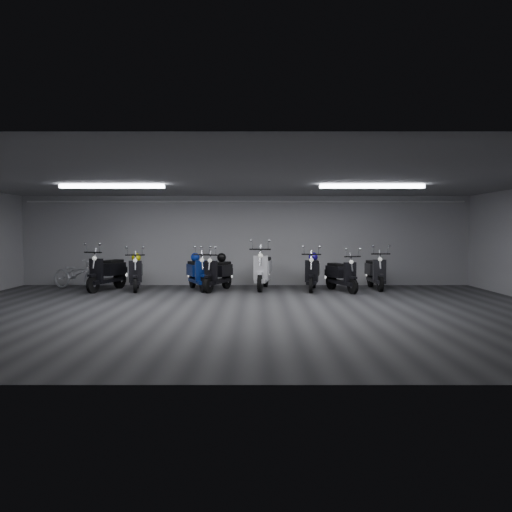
{
  "coord_description": "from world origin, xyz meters",
  "views": [
    {
      "loc": [
        0.33,
        -10.39,
        1.73
      ],
      "look_at": [
        0.32,
        2.5,
        1.05
      ],
      "focal_mm": 34.47,
      "sensor_mm": 36.0,
      "label": 1
    }
  ],
  "objects_px": {
    "scooter_3": "(136,268)",
    "scooter_5": "(218,268)",
    "bicycle": "(77,270)",
    "scooter_4": "(197,268)",
    "helmet_0": "(313,257)",
    "scooter_7": "(313,267)",
    "helmet_2": "(222,258)",
    "scooter_0": "(107,266)",
    "helmet_3": "(195,257)",
    "helmet_1": "(136,257)",
    "scooter_6": "(263,264)",
    "scooter_8": "(342,269)",
    "scooter_9": "(375,267)"
  },
  "relations": [
    {
      "from": "helmet_1",
      "to": "scooter_8",
      "type": "bearing_deg",
      "value": -4.81
    },
    {
      "from": "scooter_3",
      "to": "helmet_0",
      "type": "relative_size",
      "value": 6.57
    },
    {
      "from": "scooter_5",
      "to": "scooter_9",
      "type": "height_order",
      "value": "scooter_9"
    },
    {
      "from": "scooter_3",
      "to": "scooter_5",
      "type": "bearing_deg",
      "value": -12.99
    },
    {
      "from": "helmet_2",
      "to": "helmet_3",
      "type": "distance_m",
      "value": 0.8
    },
    {
      "from": "bicycle",
      "to": "scooter_7",
      "type": "bearing_deg",
      "value": -72.95
    },
    {
      "from": "scooter_6",
      "to": "helmet_1",
      "type": "height_order",
      "value": "scooter_6"
    },
    {
      "from": "scooter_0",
      "to": "scooter_7",
      "type": "relative_size",
      "value": 1.06
    },
    {
      "from": "helmet_0",
      "to": "helmet_3",
      "type": "height_order",
      "value": "helmet_0"
    },
    {
      "from": "scooter_3",
      "to": "helmet_2",
      "type": "distance_m",
      "value": 2.46
    },
    {
      "from": "scooter_4",
      "to": "scooter_5",
      "type": "xyz_separation_m",
      "value": [
        0.6,
        -0.16,
        -0.0
      ]
    },
    {
      "from": "scooter_4",
      "to": "scooter_0",
      "type": "bearing_deg",
      "value": 161.33
    },
    {
      "from": "scooter_3",
      "to": "scooter_4",
      "type": "bearing_deg",
      "value": -8.38
    },
    {
      "from": "scooter_6",
      "to": "helmet_3",
      "type": "distance_m",
      "value": 1.99
    },
    {
      "from": "scooter_8",
      "to": "helmet_2",
      "type": "height_order",
      "value": "scooter_8"
    },
    {
      "from": "bicycle",
      "to": "helmet_1",
      "type": "bearing_deg",
      "value": -76.34
    },
    {
      "from": "helmet_2",
      "to": "helmet_1",
      "type": "bearing_deg",
      "value": 178.28
    },
    {
      "from": "scooter_3",
      "to": "bicycle",
      "type": "relative_size",
      "value": 1.05
    },
    {
      "from": "scooter_3",
      "to": "helmet_0",
      "type": "xyz_separation_m",
      "value": [
        5.1,
        0.28,
        0.3
      ]
    },
    {
      "from": "scooter_0",
      "to": "bicycle",
      "type": "height_order",
      "value": "scooter_0"
    },
    {
      "from": "scooter_8",
      "to": "helmet_1",
      "type": "relative_size",
      "value": 6.44
    },
    {
      "from": "scooter_9",
      "to": "helmet_1",
      "type": "height_order",
      "value": "scooter_9"
    },
    {
      "from": "scooter_5",
      "to": "scooter_8",
      "type": "bearing_deg",
      "value": 18.32
    },
    {
      "from": "scooter_9",
      "to": "helmet_1",
      "type": "xyz_separation_m",
      "value": [
        -6.97,
        -0.06,
        0.28
      ]
    },
    {
      "from": "scooter_4",
      "to": "bicycle",
      "type": "distance_m",
      "value": 3.62
    },
    {
      "from": "scooter_4",
      "to": "scooter_8",
      "type": "distance_m",
      "value": 4.11
    },
    {
      "from": "scooter_7",
      "to": "helmet_1",
      "type": "relative_size",
      "value": 6.75
    },
    {
      "from": "helmet_1",
      "to": "scooter_7",
      "type": "bearing_deg",
      "value": -2.26
    },
    {
      "from": "scooter_6",
      "to": "scooter_7",
      "type": "xyz_separation_m",
      "value": [
        1.42,
        -0.24,
        -0.08
      ]
    },
    {
      "from": "scooter_8",
      "to": "helmet_1",
      "type": "bearing_deg",
      "value": 153.51
    },
    {
      "from": "scooter_5",
      "to": "helmet_2",
      "type": "height_order",
      "value": "scooter_5"
    },
    {
      "from": "scooter_0",
      "to": "scooter_5",
      "type": "relative_size",
      "value": 1.07
    },
    {
      "from": "scooter_0",
      "to": "scooter_9",
      "type": "distance_m",
      "value": 7.76
    },
    {
      "from": "scooter_0",
      "to": "scooter_3",
      "type": "bearing_deg",
      "value": 21.75
    },
    {
      "from": "scooter_4",
      "to": "helmet_0",
      "type": "bearing_deg",
      "value": -18.52
    },
    {
      "from": "scooter_6",
      "to": "scooter_8",
      "type": "xyz_separation_m",
      "value": [
        2.2,
        -0.53,
        -0.11
      ]
    },
    {
      "from": "scooter_5",
      "to": "helmet_1",
      "type": "xyz_separation_m",
      "value": [
        -2.4,
        0.3,
        0.28
      ]
    },
    {
      "from": "scooter_4",
      "to": "helmet_2",
      "type": "xyz_separation_m",
      "value": [
        0.69,
        0.07,
        0.29
      ]
    },
    {
      "from": "helmet_0",
      "to": "helmet_2",
      "type": "bearing_deg",
      "value": -177.5
    },
    {
      "from": "scooter_4",
      "to": "helmet_2",
      "type": "bearing_deg",
      "value": -15.96
    },
    {
      "from": "scooter_3",
      "to": "scooter_5",
      "type": "xyz_separation_m",
      "value": [
        2.35,
        -0.06,
        0.0
      ]
    },
    {
      "from": "scooter_9",
      "to": "helmet_0",
      "type": "distance_m",
      "value": 1.85
    },
    {
      "from": "scooter_5",
      "to": "helmet_2",
      "type": "bearing_deg",
      "value": 90.0
    },
    {
      "from": "scooter_6",
      "to": "scooter_9",
      "type": "height_order",
      "value": "scooter_6"
    },
    {
      "from": "scooter_3",
      "to": "scooter_5",
      "type": "relative_size",
      "value": 1.0
    },
    {
      "from": "scooter_3",
      "to": "scooter_5",
      "type": "height_order",
      "value": "scooter_5"
    },
    {
      "from": "scooter_5",
      "to": "scooter_6",
      "type": "relative_size",
      "value": 0.88
    },
    {
      "from": "helmet_0",
      "to": "helmet_1",
      "type": "xyz_separation_m",
      "value": [
        -5.15,
        -0.04,
        -0.01
      ]
    },
    {
      "from": "scooter_0",
      "to": "scooter_8",
      "type": "relative_size",
      "value": 1.11
    },
    {
      "from": "scooter_7",
      "to": "scooter_9",
      "type": "xyz_separation_m",
      "value": [
        1.87,
        0.26,
        0.0
      ]
    }
  ]
}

